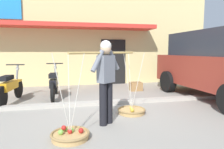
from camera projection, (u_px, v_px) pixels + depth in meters
ground_plane at (103, 112)px, 5.03m from camera, size 90.00×90.00×0.00m
sidewalk_curb at (99, 103)px, 5.70m from camera, size 20.00×0.24×0.10m
fruit_vendor at (106, 77)px, 4.09m from camera, size 1.49×1.19×1.70m
fruit_basket_left_side at (132, 110)px, 4.90m from camera, size 0.66×0.66×1.45m
fruit_basket_right_side at (70, 135)px, 3.48m from camera, size 0.66×0.66×1.45m
motorcycle_nearest_shop at (10, 87)px, 5.91m from camera, size 0.54×1.82×1.09m
motorcycle_second_in_row at (54, 84)px, 6.51m from camera, size 0.54×1.82×1.09m
parked_truck at (222, 63)px, 6.20m from camera, size 2.26×4.86×2.10m
storefront_building at (68, 40)px, 11.14m from camera, size 13.00×6.00×4.20m
wooden_crate at (136, 86)px, 7.74m from camera, size 0.44×0.36×0.32m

